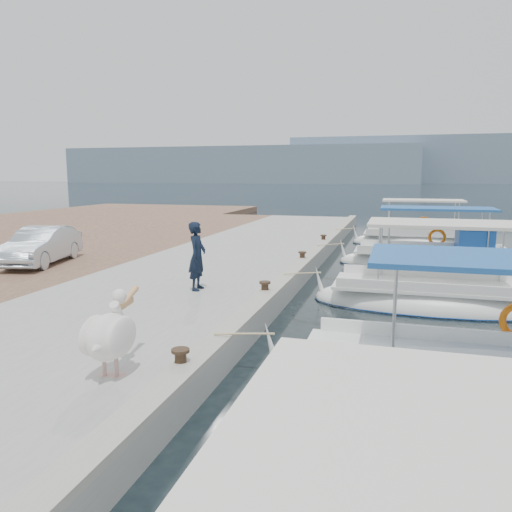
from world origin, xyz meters
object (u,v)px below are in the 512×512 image
Objects in this scene: parked_car at (41,246)px; pelican at (110,334)px; fishing_caique_d at (432,262)px; fishing_caique_e at (418,243)px; fishing_caique_c at (434,302)px; fisherman at (197,256)px; fishing_caique_b at (510,394)px.

pelican is at bearing -58.65° from parked_car.
fishing_caique_d is at bearing 68.38° from pelican.
fishing_caique_e is 4.00× the size of pelican.
fishing_caique_c is at bearing -93.12° from fishing_caique_d.
fishing_caique_d is at bearing 12.16° from parked_car.
fisherman reaches higher than pelican.
pelican is at bearing -104.44° from fishing_caique_e.
parked_car is at bearing 133.96° from pelican.
parked_car is (-7.31, 7.58, -0.02)m from pelican.
pelican is 0.90× the size of fisherman.
fishing_caique_b is 7.71m from fisherman.
fishing_caique_b is at bearing 17.37° from pelican.
fishing_caique_e reaches higher than pelican.
pelican is (-5.31, -13.41, 0.93)m from fishing_caique_d.
fishing_caique_b reaches higher than pelican.
fishing_caique_d is (-0.43, 11.62, 0.07)m from fishing_caique_b.
parked_car is at bearing 156.10° from fishing_caique_b.
fishing_caique_b is 4.46× the size of fisherman.
pelican is 10.54m from parked_car.
fishing_caique_d is at bearing -86.77° from fishing_caique_e.
fisherman is at bearing 99.31° from pelican.
fishing_caique_c is at bearing 97.77° from fishing_caique_b.
fishing_caique_d is 1.07× the size of fishing_caique_e.
fishing_caique_c is at bearing -75.72° from fisherman.
fishing_caique_e is 1.70× the size of parked_car.
fishing_caique_d is 3.85× the size of fisherman.
fishing_caique_c is 12.34m from parked_car.
fishing_caique_e is (-0.33, 5.93, -0.07)m from fishing_caique_d.
fishing_caique_b is at bearing -122.50° from fisherman.
fishing_caique_c reaches higher than parked_car.
fishing_caique_c is 1.00× the size of fishing_caique_e.
fishing_caique_b is at bearing -82.23° from fishing_caique_c.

